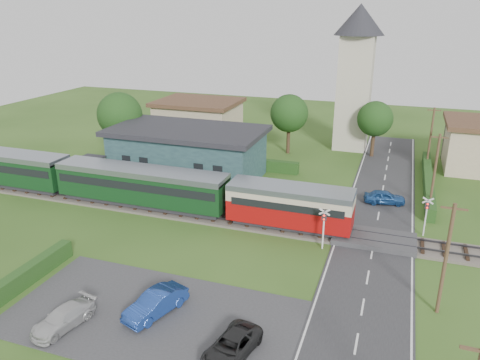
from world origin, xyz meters
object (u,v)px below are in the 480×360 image
(crossing_signal_near, at_px, (324,223))
(car_park_silver, at_px, (63,318))
(church_tower, at_px, (356,67))
(house_west, at_px, (199,120))
(pedestrian_far, at_px, (114,178))
(crossing_signal_far, at_px, (427,211))
(car_park_blue, at_px, (156,303))
(train, at_px, (111,181))
(station_building, at_px, (188,152))
(car_park_dark, at_px, (232,346))
(pedestrian_near, at_px, (243,196))
(car_on_road, at_px, (385,197))
(equipment_hut, at_px, (91,169))

(crossing_signal_near, height_order, car_park_silver, crossing_signal_near)
(church_tower, xyz_separation_m, house_west, (-20.00, -3.00, -7.43))
(church_tower, height_order, pedestrian_far, church_tower)
(crossing_signal_far, height_order, car_park_blue, crossing_signal_far)
(train, xyz_separation_m, pedestrian_far, (-1.76, 3.02, -0.96))
(station_building, bearing_deg, house_west, 109.65)
(car_park_dark, relative_size, pedestrian_near, 2.59)
(train, xyz_separation_m, car_park_silver, (7.79, -16.50, -1.53))
(crossing_signal_near, xyz_separation_m, pedestrian_near, (-8.10, 5.15, -0.91))
(station_building, height_order, car_park_blue, station_building)
(crossing_signal_far, bearing_deg, train, -174.96)
(house_west, height_order, car_park_dark, house_west)
(car_park_blue, relative_size, car_park_silver, 1.07)
(crossing_signal_far, xyz_separation_m, pedestrian_far, (-28.87, 0.63, -0.93))
(train, bearing_deg, pedestrian_far, 120.23)
(car_park_blue, bearing_deg, house_west, 128.98)
(station_building, relative_size, car_on_road, 4.37)
(equipment_hut, xyz_separation_m, pedestrian_near, (16.30, -0.46, -0.52))
(car_on_road, distance_m, pedestrian_far, 26.07)
(church_tower, distance_m, car_on_road, 21.00)
(train, relative_size, pedestrian_far, 28.25)
(station_building, height_order, pedestrian_far, station_building)
(car_park_dark, bearing_deg, station_building, 130.15)
(station_building, distance_m, car_on_road, 20.42)
(car_on_road, distance_m, pedestrian_near, 13.13)
(pedestrian_near, bearing_deg, car_park_silver, 88.25)
(car_park_silver, bearing_deg, station_building, 111.86)
(church_tower, bearing_deg, pedestrian_near, -106.06)
(crossing_signal_near, bearing_deg, church_tower, 92.82)
(crossing_signal_near, bearing_deg, car_park_dark, -100.32)
(car_park_silver, bearing_deg, equipment_hut, 134.27)
(station_building, height_order, church_tower, church_tower)
(crossing_signal_far, relative_size, car_park_blue, 0.79)
(pedestrian_far, bearing_deg, church_tower, -55.65)
(train, height_order, church_tower, church_tower)
(car_park_dark, bearing_deg, crossing_signal_far, 72.38)
(church_tower, bearing_deg, car_park_silver, -104.16)
(crossing_signal_near, distance_m, pedestrian_far, 22.36)
(crossing_signal_far, bearing_deg, equipment_hut, 178.54)
(house_west, bearing_deg, car_park_silver, -76.78)
(crossing_signal_near, height_order, crossing_signal_far, same)
(car_on_road, xyz_separation_m, car_park_blue, (-11.72, -21.76, 0.09))
(house_west, bearing_deg, crossing_signal_near, -49.89)
(house_west, distance_m, crossing_signal_near, 33.22)
(train, relative_size, car_on_road, 11.79)
(car_park_blue, bearing_deg, car_park_silver, -128.22)
(car_park_silver, bearing_deg, car_on_road, 69.23)
(equipment_hut, height_order, station_building, station_building)
(train, xyz_separation_m, car_park_dark, (17.51, -15.58, -1.54))
(train, relative_size, car_park_dark, 10.69)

